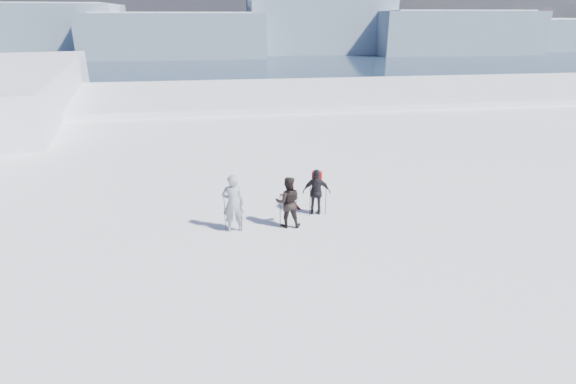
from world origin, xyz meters
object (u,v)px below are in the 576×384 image
(skier_grey, at_px, (233,203))
(skier_pack, at_px, (317,192))
(skier_dark, at_px, (288,202))
(skis_loose, at_px, (291,201))

(skier_grey, xyz_separation_m, skier_pack, (3.04, 0.93, -0.15))
(skier_dark, height_order, skier_pack, skier_dark)
(skier_dark, bearing_deg, skis_loose, -95.54)
(skis_loose, bearing_deg, skier_pack, -60.56)
(skier_dark, distance_m, skier_pack, 1.47)
(skier_dark, xyz_separation_m, skier_pack, (1.18, 0.87, -0.05))
(skier_pack, distance_m, skis_loose, 1.69)
(skier_grey, xyz_separation_m, skis_loose, (2.32, 2.21, -0.99))
(skier_grey, distance_m, skier_dark, 1.86)
(skier_dark, bearing_deg, skier_grey, 8.63)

